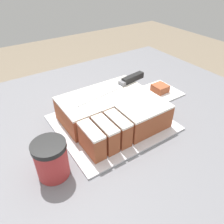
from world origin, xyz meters
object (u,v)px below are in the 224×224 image
at_px(knife, 126,82).
at_px(brownie, 160,88).
at_px(cake_board, 112,122).
at_px(coffee_cup, 51,159).
at_px(cake, 112,111).

bearing_deg(knife, brownie, 168.55).
xyz_separation_m(cake_board, knife, (0.11, 0.07, 0.09)).
bearing_deg(cake_board, coffee_cup, -159.43).
bearing_deg(cake, coffee_cup, -159.03).
xyz_separation_m(cake_board, brownie, (0.28, 0.06, 0.02)).
bearing_deg(coffee_cup, brownie, 16.20).
bearing_deg(knife, cake_board, 26.12).
bearing_deg(brownie, knife, 176.21).
height_order(cake, brownie, cake).
xyz_separation_m(cake_board, coffee_cup, (-0.25, -0.09, 0.05)).
relative_size(cake_board, knife, 1.19).
bearing_deg(coffee_cup, cake_board, 20.57).
bearing_deg(coffee_cup, knife, 24.95).
relative_size(cake_board, brownie, 6.34).
height_order(knife, brownie, knife).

